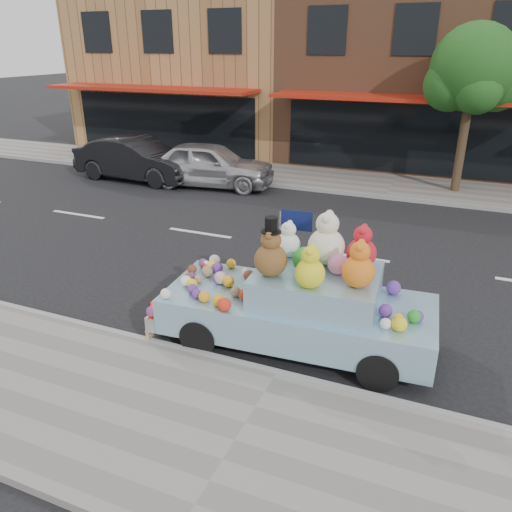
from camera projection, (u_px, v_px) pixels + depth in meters
The scene contains 11 objects.
ground at pixel (351, 256), 11.68m from camera, with size 120.00×120.00×0.00m, color black.
near_sidewalk at pixel (235, 444), 6.14m from camera, with size 60.00×3.00×0.12m, color gray.
far_sidewalk at pixel (392, 186), 17.18m from camera, with size 60.00×3.00×0.12m, color gray.
near_kerb at pixel (277, 375), 7.41m from camera, with size 60.00×0.12×0.13m, color gray.
far_kerb at pixel (385, 197), 15.90m from camera, with size 60.00×0.12×0.13m, color gray.
storefront_left at pixel (205, 64), 23.93m from camera, with size 10.00×9.80×7.30m.
storefront_mid at pixel (422, 68), 20.41m from camera, with size 10.00×9.80×7.30m.
street_tree at pixel (474, 75), 15.08m from camera, with size 3.00×2.70×5.22m.
car_silver at pixel (210, 164), 17.10m from camera, with size 1.79×4.46×1.52m, color #B7B7BC.
car_dark at pixel (137, 159), 17.88m from camera, with size 1.62×4.65×1.53m, color black.
art_car at pixel (300, 300), 7.99m from camera, with size 4.59×2.03×2.28m.
Camera 1 is at (2.05, -10.77, 4.61)m, focal length 35.00 mm.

